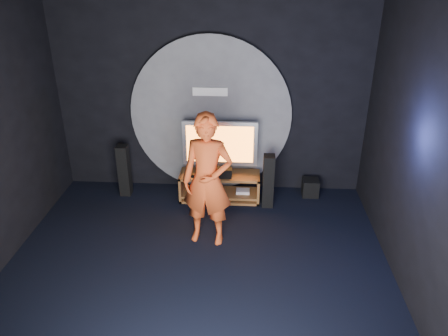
{
  "coord_description": "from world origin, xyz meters",
  "views": [
    {
      "loc": [
        0.62,
        -4.25,
        3.64
      ],
      "look_at": [
        0.3,
        1.05,
        1.05
      ],
      "focal_mm": 35.0,
      "sensor_mm": 36.0,
      "label": 1
    }
  ],
  "objects_px": {
    "tv": "(220,145)",
    "player": "(207,181)",
    "tower_speaker_right": "(268,181)",
    "media_console": "(220,188)",
    "tower_speaker_left": "(124,170)",
    "subwoofer": "(310,187)"
  },
  "relations": [
    {
      "from": "tower_speaker_left",
      "to": "player",
      "type": "relative_size",
      "value": 0.47
    },
    {
      "from": "tv",
      "to": "tower_speaker_left",
      "type": "xyz_separation_m",
      "value": [
        -1.59,
        -0.01,
        -0.49
      ]
    },
    {
      "from": "tv",
      "to": "player",
      "type": "relative_size",
      "value": 0.63
    },
    {
      "from": "tower_speaker_left",
      "to": "media_console",
      "type": "bearing_deg",
      "value": -2.07
    },
    {
      "from": "tv",
      "to": "player",
      "type": "distance_m",
      "value": 1.24
    },
    {
      "from": "tv",
      "to": "media_console",
      "type": "bearing_deg",
      "value": -83.63
    },
    {
      "from": "subwoofer",
      "to": "tv",
      "type": "bearing_deg",
      "value": -174.96
    },
    {
      "from": "tower_speaker_right",
      "to": "player",
      "type": "height_order",
      "value": "player"
    },
    {
      "from": "media_console",
      "to": "tv",
      "type": "xyz_separation_m",
      "value": [
        -0.01,
        0.07,
        0.73
      ]
    },
    {
      "from": "media_console",
      "to": "tower_speaker_left",
      "type": "height_order",
      "value": "tower_speaker_left"
    },
    {
      "from": "tv",
      "to": "player",
      "type": "bearing_deg",
      "value": -93.77
    },
    {
      "from": "media_console",
      "to": "tv",
      "type": "bearing_deg",
      "value": 96.37
    },
    {
      "from": "tv",
      "to": "tower_speaker_right",
      "type": "bearing_deg",
      "value": -17.5
    },
    {
      "from": "player",
      "to": "tower_speaker_left",
      "type": "bearing_deg",
      "value": 148.52
    },
    {
      "from": "media_console",
      "to": "tower_speaker_left",
      "type": "bearing_deg",
      "value": 177.93
    },
    {
      "from": "tower_speaker_right",
      "to": "subwoofer",
      "type": "distance_m",
      "value": 0.87
    },
    {
      "from": "tower_speaker_left",
      "to": "subwoofer",
      "type": "distance_m",
      "value": 3.11
    },
    {
      "from": "media_console",
      "to": "player",
      "type": "height_order",
      "value": "player"
    },
    {
      "from": "media_console",
      "to": "subwoofer",
      "type": "relative_size",
      "value": 4.44
    },
    {
      "from": "tower_speaker_right",
      "to": "tv",
      "type": "bearing_deg",
      "value": 162.5
    },
    {
      "from": "subwoofer",
      "to": "player",
      "type": "bearing_deg",
      "value": -139.24
    },
    {
      "from": "tv",
      "to": "subwoofer",
      "type": "distance_m",
      "value": 1.7
    }
  ]
}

